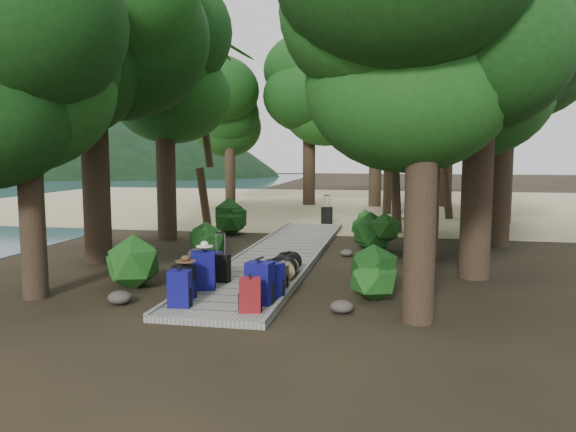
% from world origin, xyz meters
% --- Properties ---
extents(ground, '(120.00, 120.00, 0.00)m').
position_xyz_m(ground, '(0.00, 0.00, 0.00)').
color(ground, '#2E2517').
rests_on(ground, ground).
extents(sand_beach, '(40.00, 22.00, 0.02)m').
position_xyz_m(sand_beach, '(0.00, 16.00, 0.01)').
color(sand_beach, tan).
rests_on(sand_beach, ground).
extents(distant_hill, '(32.00, 16.00, 12.00)m').
position_xyz_m(distant_hill, '(-40.00, 48.00, 0.00)').
color(distant_hill, black).
rests_on(distant_hill, ground).
extents(boardwalk, '(2.00, 12.00, 0.12)m').
position_xyz_m(boardwalk, '(0.00, 1.00, 0.06)').
color(boardwalk, gray).
rests_on(boardwalk, ground).
extents(backpack_left_a, '(0.39, 0.29, 0.69)m').
position_xyz_m(backpack_left_a, '(-0.62, -4.39, 0.47)').
color(backpack_left_a, navy).
rests_on(backpack_left_a, boardwalk).
extents(backpack_left_b, '(0.42, 0.34, 0.66)m').
position_xyz_m(backpack_left_b, '(-0.76, -3.85, 0.45)').
color(backpack_left_b, black).
rests_on(backpack_left_b, boardwalk).
extents(backpack_left_c, '(0.52, 0.45, 0.81)m').
position_xyz_m(backpack_left_c, '(-0.65, -3.17, 0.53)').
color(backpack_left_c, navy).
rests_on(backpack_left_c, boardwalk).
extents(backpack_left_d, '(0.44, 0.35, 0.60)m').
position_xyz_m(backpack_left_d, '(-0.75, -2.18, 0.42)').
color(backpack_left_d, navy).
rests_on(backpack_left_d, boardwalk).
extents(backpack_right_a, '(0.39, 0.32, 0.62)m').
position_xyz_m(backpack_right_a, '(0.62, -4.46, 0.43)').
color(backpack_right_a, maroon).
rests_on(backpack_right_a, boardwalk).
extents(backpack_right_b, '(0.49, 0.38, 0.80)m').
position_xyz_m(backpack_right_b, '(0.65, -3.93, 0.52)').
color(backpack_right_b, navy).
rests_on(backpack_right_b, boardwalk).
extents(backpack_right_c, '(0.49, 0.43, 0.70)m').
position_xyz_m(backpack_right_c, '(0.75, -3.47, 0.47)').
color(backpack_right_c, navy).
rests_on(backpack_right_c, boardwalk).
extents(backpack_right_d, '(0.37, 0.31, 0.49)m').
position_xyz_m(backpack_right_d, '(0.74, -2.78, 0.36)').
color(backpack_right_d, '#3B3C19').
rests_on(backpack_right_d, boardwalk).
extents(duffel_right_khaki, '(0.48, 0.62, 0.37)m').
position_xyz_m(duffel_right_khaki, '(0.69, -1.87, 0.30)').
color(duffel_right_khaki, brown).
rests_on(duffel_right_khaki, boardwalk).
extents(duffel_right_black, '(0.59, 0.76, 0.42)m').
position_xyz_m(duffel_right_black, '(0.63, -1.44, 0.33)').
color(duffel_right_black, black).
rests_on(duffel_right_black, boardwalk).
extents(suitcase_on_boardwalk, '(0.38, 0.23, 0.56)m').
position_xyz_m(suitcase_on_boardwalk, '(-0.51, -2.50, 0.40)').
color(suitcase_on_boardwalk, black).
rests_on(suitcase_on_boardwalk, boardwalk).
extents(lone_suitcase_on_sand, '(0.46, 0.34, 0.64)m').
position_xyz_m(lone_suitcase_on_sand, '(0.34, 7.83, 0.34)').
color(lone_suitcase_on_sand, black).
rests_on(lone_suitcase_on_sand, sand_beach).
extents(hat_brown, '(0.36, 0.36, 0.11)m').
position_xyz_m(hat_brown, '(-0.73, -3.82, 0.84)').
color(hat_brown, '#51351E').
rests_on(hat_brown, backpack_left_b).
extents(hat_white, '(0.32, 0.32, 0.11)m').
position_xyz_m(hat_white, '(-0.63, -3.10, 0.99)').
color(hat_white, silver).
rests_on(hat_white, backpack_left_c).
extents(kayak, '(1.35, 3.23, 0.32)m').
position_xyz_m(kayak, '(-3.74, 9.85, 0.18)').
color(kayak, '#9E2B0D').
rests_on(kayak, sand_beach).
extents(sun_lounger, '(1.16, 1.74, 0.54)m').
position_xyz_m(sun_lounger, '(3.33, 9.77, 0.29)').
color(sun_lounger, silver).
rests_on(sun_lounger, sand_beach).
extents(tree_right_a, '(4.29, 4.29, 7.15)m').
position_xyz_m(tree_right_a, '(3.31, -4.10, 3.57)').
color(tree_right_a, black).
rests_on(tree_right_a, ground).
extents(tree_right_b, '(5.20, 5.20, 9.29)m').
position_xyz_m(tree_right_b, '(4.61, -0.58, 4.64)').
color(tree_right_b, black).
rests_on(tree_right_b, ground).
extents(tree_right_c, '(4.53, 4.53, 7.84)m').
position_xyz_m(tree_right_c, '(3.73, 1.63, 3.92)').
color(tree_right_c, black).
rests_on(tree_right_c, ground).
extents(tree_right_d, '(5.38, 5.38, 9.87)m').
position_xyz_m(tree_right_d, '(5.81, 3.94, 4.93)').
color(tree_right_d, black).
rests_on(tree_right_d, ground).
extents(tree_right_e, '(4.88, 4.88, 8.78)m').
position_xyz_m(tree_right_e, '(3.94, 6.66, 4.39)').
color(tree_right_e, black).
rests_on(tree_right_e, ground).
extents(tree_right_f, '(5.12, 5.12, 9.14)m').
position_xyz_m(tree_right_f, '(6.94, 9.60, 4.57)').
color(tree_right_f, black).
rests_on(tree_right_f, ground).
extents(tree_left_a, '(3.92, 3.92, 6.54)m').
position_xyz_m(tree_left_a, '(-3.67, -3.93, 3.27)').
color(tree_left_a, black).
rests_on(tree_left_a, ground).
extents(tree_left_b, '(5.24, 5.24, 9.42)m').
position_xyz_m(tree_left_b, '(-4.34, -0.48, 4.71)').
color(tree_left_b, black).
rests_on(tree_left_b, ground).
extents(tree_left_c, '(4.92, 4.92, 8.56)m').
position_xyz_m(tree_left_c, '(-4.13, 3.30, 4.28)').
color(tree_left_c, black).
rests_on(tree_left_c, ground).
extents(tree_back_a, '(5.33, 5.33, 9.22)m').
position_xyz_m(tree_back_a, '(-1.57, 15.61, 4.61)').
color(tree_back_a, black).
rests_on(tree_back_a, ground).
extents(tree_back_b, '(4.98, 4.98, 8.90)m').
position_xyz_m(tree_back_b, '(1.82, 15.36, 4.45)').
color(tree_back_b, black).
rests_on(tree_back_b, ground).
extents(tree_back_c, '(4.67, 4.67, 8.40)m').
position_xyz_m(tree_back_c, '(5.32, 15.95, 4.20)').
color(tree_back_c, black).
rests_on(tree_back_c, ground).
extents(tree_back_d, '(4.60, 4.60, 7.67)m').
position_xyz_m(tree_back_d, '(-5.62, 14.96, 3.83)').
color(tree_back_d, black).
rests_on(tree_back_d, ground).
extents(palm_right_a, '(4.34, 4.34, 7.40)m').
position_xyz_m(palm_right_a, '(3.10, 6.36, 3.70)').
color(palm_right_a, '#123E11').
rests_on(palm_right_a, ground).
extents(palm_right_b, '(4.35, 4.35, 8.40)m').
position_xyz_m(palm_right_b, '(5.02, 10.78, 4.20)').
color(palm_right_b, '#123E11').
rests_on(palm_right_b, ground).
extents(palm_right_c, '(4.96, 4.96, 7.88)m').
position_xyz_m(palm_right_c, '(2.77, 12.27, 3.94)').
color(palm_right_c, '#123E11').
rests_on(palm_right_c, ground).
extents(palm_left_a, '(4.12, 4.12, 6.55)m').
position_xyz_m(palm_left_a, '(-4.04, 6.11, 3.28)').
color(palm_left_a, '#123E11').
rests_on(palm_left_a, ground).
extents(rock_left_a, '(0.44, 0.39, 0.24)m').
position_xyz_m(rock_left_a, '(-1.91, -4.04, 0.12)').
color(rock_left_a, '#4C473F').
rests_on(rock_left_a, ground).
extents(rock_left_b, '(0.34, 0.30, 0.19)m').
position_xyz_m(rock_left_b, '(-2.79, -2.23, 0.09)').
color(rock_left_b, '#4C473F').
rests_on(rock_left_b, ground).
extents(rock_left_c, '(0.55, 0.50, 0.30)m').
position_xyz_m(rock_left_c, '(-1.98, 0.21, 0.15)').
color(rock_left_c, '#4C473F').
rests_on(rock_left_c, ground).
extents(rock_left_d, '(0.32, 0.29, 0.18)m').
position_xyz_m(rock_left_d, '(-2.22, 2.79, 0.09)').
color(rock_left_d, '#4C473F').
rests_on(rock_left_d, ground).
extents(rock_right_a, '(0.40, 0.36, 0.22)m').
position_xyz_m(rock_right_a, '(2.06, -3.83, 0.11)').
color(rock_right_a, '#4C473F').
rests_on(rock_right_a, ground).
extents(rock_right_b, '(0.54, 0.49, 0.30)m').
position_xyz_m(rock_right_b, '(2.69, -0.83, 0.15)').
color(rock_right_b, '#4C473F').
rests_on(rock_right_b, ground).
extents(rock_right_c, '(0.35, 0.31, 0.19)m').
position_xyz_m(rock_right_c, '(1.67, 1.40, 0.09)').
color(rock_right_c, '#4C473F').
rests_on(rock_right_c, ground).
extents(shrub_left_a, '(1.17, 1.17, 1.06)m').
position_xyz_m(shrub_left_a, '(-2.20, -2.73, 0.53)').
color(shrub_left_a, '#194514').
rests_on(shrub_left_a, ground).
extents(shrub_left_b, '(0.99, 0.99, 0.89)m').
position_xyz_m(shrub_left_b, '(-2.02, 0.71, 0.44)').
color(shrub_left_b, '#194514').
rests_on(shrub_left_b, ground).
extents(shrub_left_c, '(1.16, 1.16, 1.05)m').
position_xyz_m(shrub_left_c, '(-2.45, 4.67, 0.52)').
color(shrub_left_c, '#194514').
rests_on(shrub_left_c, ground).
extents(shrub_right_a, '(1.09, 1.09, 0.98)m').
position_xyz_m(shrub_right_a, '(2.53, -2.71, 0.49)').
color(shrub_right_a, '#194514').
rests_on(shrub_right_a, ground).
extents(shrub_right_b, '(1.11, 1.11, 1.00)m').
position_xyz_m(shrub_right_b, '(2.41, 2.39, 0.50)').
color(shrub_right_b, '#194514').
rests_on(shrub_right_b, ground).
extents(shrub_right_c, '(0.76, 0.76, 0.68)m').
position_xyz_m(shrub_right_c, '(1.85, 5.40, 0.34)').
color(shrub_right_c, '#194514').
rests_on(shrub_right_c, ground).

